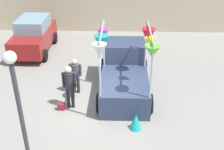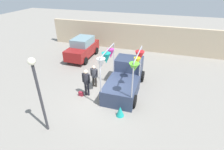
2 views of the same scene
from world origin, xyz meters
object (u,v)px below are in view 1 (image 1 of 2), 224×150
at_px(person_customer, 69,83).
at_px(handbag, 61,107).
at_px(vendor_truck, 124,71).
at_px(person_vendor, 75,73).
at_px(street_lamp, 18,99).
at_px(parked_car, 34,35).
at_px(folded_kite_bundle_teal, 136,122).

xyz_separation_m(person_customer, handbag, (-0.35, -0.20, -0.96)).
bearing_deg(vendor_truck, person_vendor, -169.41).
bearing_deg(person_vendor, street_lamp, -99.60).
relative_size(parked_car, street_lamp, 1.04).
relative_size(person_vendor, street_lamp, 0.41).
bearing_deg(person_customer, parked_car, 118.01).
distance_m(street_lamp, folded_kite_bundle_teal, 4.35).
bearing_deg(street_lamp, person_customer, 78.36).
height_order(vendor_truck, person_customer, vendor_truck).
bearing_deg(street_lamp, person_vendor, 80.40).
height_order(handbag, folded_kite_bundle_teal, folded_kite_bundle_teal).
xyz_separation_m(vendor_truck, handbag, (-2.45, -1.66, -0.75)).
xyz_separation_m(street_lamp, folded_kite_bundle_teal, (3.16, 2.00, -2.22)).
bearing_deg(folded_kite_bundle_teal, street_lamp, -147.68).
xyz_separation_m(vendor_truck, folded_kite_bundle_teal, (0.39, -2.70, -0.59)).
relative_size(vendor_truck, street_lamp, 1.06).
bearing_deg(person_customer, street_lamp, -101.64).
distance_m(parked_car, folded_kite_bundle_teal, 8.55).
distance_m(person_vendor, street_lamp, 4.65).
bearing_deg(street_lamp, parked_car, 104.32).
relative_size(person_customer, street_lamp, 0.47).
xyz_separation_m(parked_car, street_lamp, (2.20, -8.62, 1.57)).
distance_m(vendor_truck, parked_car, 6.34).
relative_size(person_vendor, folded_kite_bundle_teal, 2.64).
bearing_deg(parked_car, handbag, -65.76).
bearing_deg(folded_kite_bundle_teal, parked_car, 129.00).
xyz_separation_m(handbag, folded_kite_bundle_teal, (2.85, -1.03, 0.16)).
bearing_deg(parked_car, person_customer, -61.99).
bearing_deg(vendor_truck, folded_kite_bundle_teal, -81.72).
relative_size(vendor_truck, handbag, 14.59).
relative_size(parked_car, person_vendor, 2.52).
bearing_deg(street_lamp, handbag, 84.05).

